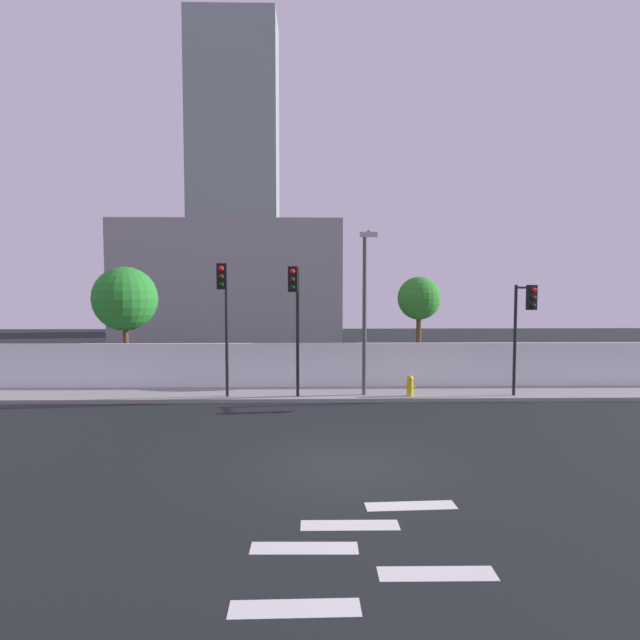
% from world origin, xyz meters
% --- Properties ---
extents(ground_plane, '(80.00, 80.00, 0.00)m').
position_xyz_m(ground_plane, '(0.00, 0.00, 0.00)').
color(ground_plane, black).
extents(sidewalk, '(36.00, 2.40, 0.15)m').
position_xyz_m(sidewalk, '(0.00, 8.20, 0.07)').
color(sidewalk, gray).
rests_on(sidewalk, ground).
extents(perimeter_wall, '(36.00, 0.18, 1.80)m').
position_xyz_m(perimeter_wall, '(0.00, 9.49, 1.05)').
color(perimeter_wall, white).
rests_on(perimeter_wall, sidewalk).
extents(crosswalk_marking, '(4.03, 3.89, 0.01)m').
position_xyz_m(crosswalk_marking, '(0.02, -4.10, 0.00)').
color(crosswalk_marking, silver).
rests_on(crosswalk_marking, ground).
extents(traffic_light_left, '(0.35, 1.73, 4.95)m').
position_xyz_m(traffic_light_left, '(-3.90, 6.77, 3.76)').
color(traffic_light_left, black).
rests_on(traffic_light_left, sidewalk).
extents(traffic_light_center, '(0.47, 1.19, 4.20)m').
position_xyz_m(traffic_light_center, '(7.08, 7.02, 3.23)').
color(traffic_light_center, black).
rests_on(traffic_light_center, sidewalk).
extents(traffic_light_right, '(0.37, 1.48, 4.85)m').
position_xyz_m(traffic_light_right, '(-1.36, 6.89, 3.69)').
color(traffic_light_right, black).
rests_on(traffic_light_right, sidewalk).
extents(street_lamp_curbside, '(0.61, 1.79, 6.10)m').
position_xyz_m(street_lamp_curbside, '(1.24, 7.50, 3.79)').
color(street_lamp_curbside, '#4C4C51').
rests_on(street_lamp_curbside, sidewalk).
extents(fire_hydrant, '(0.44, 0.26, 0.80)m').
position_xyz_m(fire_hydrant, '(2.95, 7.46, 0.58)').
color(fire_hydrant, gold).
rests_on(fire_hydrant, sidewalk).
extents(roadside_tree_leftmost, '(2.73, 2.73, 5.12)m').
position_xyz_m(roadside_tree_leftmost, '(-8.66, 10.44, 3.74)').
color(roadside_tree_leftmost, brown).
rests_on(roadside_tree_leftmost, ground).
extents(roadside_tree_midleft, '(1.85, 1.85, 4.69)m').
position_xyz_m(roadside_tree_midleft, '(3.87, 10.44, 3.72)').
color(roadside_tree_midleft, brown).
rests_on(roadside_tree_midleft, ground).
extents(low_building_distant, '(14.42, 6.00, 8.37)m').
position_xyz_m(low_building_distant, '(-5.99, 23.49, 4.19)').
color(low_building_distant, '#969696').
rests_on(low_building_distant, ground).
extents(tower_on_skyline, '(7.56, 5.00, 26.99)m').
position_xyz_m(tower_on_skyline, '(-7.30, 35.49, 13.50)').
color(tower_on_skyline, gray).
rests_on(tower_on_skyline, ground).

